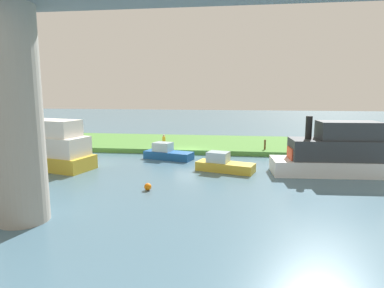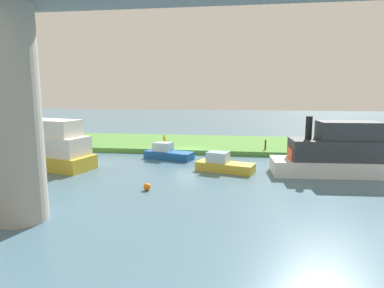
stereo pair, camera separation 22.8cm
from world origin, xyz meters
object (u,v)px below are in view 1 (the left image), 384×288
mooring_post (265,145)px  marker_buoy (148,187)px  person_on_bank (164,141)px  houseboat_blue (335,153)px  bridge_pylon (16,117)px  motorboat_red (224,164)px  motorboat_white (46,148)px  skiff_small (346,157)px  pontoon_yellow (167,153)px

mooring_post → marker_buoy: bearing=57.9°
person_on_bank → mooring_post: (-11.11, 0.13, -0.18)m
person_on_bank → marker_buoy: size_ratio=2.78×
houseboat_blue → marker_buoy: (13.90, 6.27, -1.51)m
bridge_pylon → motorboat_red: (-9.98, -12.19, -4.87)m
bridge_pylon → marker_buoy: (-5.05, -6.03, -5.20)m
mooring_post → motorboat_white: (19.64, 9.00, 0.71)m
houseboat_blue → skiff_small: size_ratio=2.00×
pontoon_yellow → motorboat_white: bearing=27.7°
pontoon_yellow → marker_buoy: 10.52m
mooring_post → person_on_bank: bearing=-0.7°
mooring_post → pontoon_yellow: 10.63m
person_on_bank → houseboat_blue: houseboat_blue is taller
bridge_pylon → person_on_bank: 21.17m
skiff_small → motorboat_red: motorboat_red is taller
skiff_small → houseboat_blue: bearing=63.1°
motorboat_white → pontoon_yellow: (-9.76, -5.12, -1.16)m
motorboat_red → motorboat_white: bearing=2.9°
bridge_pylon → mooring_post: size_ratio=10.38×
marker_buoy → person_on_bank: bearing=-81.8°
person_on_bank → houseboat_blue: (-15.98, 8.23, 0.56)m
mooring_post → houseboat_blue: houseboat_blue is taller
skiff_small → motorboat_red: (11.45, 4.99, 0.02)m
mooring_post → skiff_small: 8.04m
houseboat_blue → skiff_small: bearing=-116.9°
pontoon_yellow → skiff_small: pontoon_yellow is taller
mooring_post → pontoon_yellow: pontoon_yellow is taller
person_on_bank → motorboat_white: bearing=47.0°
marker_buoy → pontoon_yellow: bearing=-85.3°
bridge_pylon → motorboat_white: (5.56, -11.39, -3.71)m
bridge_pylon → skiff_small: (-21.43, -17.18, -4.89)m
person_on_bank → skiff_small: person_on_bank is taller
mooring_post → skiff_small: bearing=156.4°
motorboat_white → marker_buoy: motorboat_white is taller
houseboat_blue → motorboat_white: bearing=2.1°
pontoon_yellow → motorboat_red: (-5.79, 4.32, -0.00)m
skiff_small → marker_buoy: size_ratio=9.49×
bridge_pylon → houseboat_blue: 22.89m
person_on_bank → pontoon_yellow: (-1.22, 4.02, -0.62)m
motorboat_white → marker_buoy: bearing=153.2°
motorboat_white → skiff_small: size_ratio=2.03×
bridge_pylon → skiff_small: bearing=-141.3°
pontoon_yellow → motorboat_red: pontoon_yellow is taller
houseboat_blue → marker_buoy: bearing=24.3°
pontoon_yellow → motorboat_red: size_ratio=1.00×
motorboat_white → motorboat_red: size_ratio=1.88×
skiff_small → pontoon_yellow: bearing=2.2°
pontoon_yellow → motorboat_red: bearing=143.3°
pontoon_yellow → bridge_pylon: bearing=75.8°
marker_buoy → motorboat_white: bearing=-26.8°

